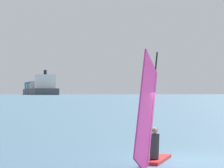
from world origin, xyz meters
name	(u,v)px	position (x,y,z in m)	size (l,w,h in m)	color
ground_plane	(183,160)	(0.00, 0.00, 0.00)	(4000.00, 4000.00, 0.00)	#476B84
windsurfer	(153,131)	(-1.19, -1.20, 1.17)	(1.67, 4.36, 4.25)	red
cargo_ship	(42,89)	(-106.02, 679.83, 8.49)	(72.83, 162.63, 32.46)	#3F444C
distant_headland	(209,89)	(276.02, 1425.66, 14.20)	(631.55, 223.21, 28.41)	#756B56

